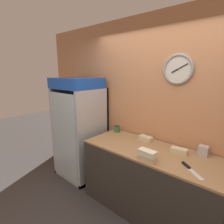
{
  "coord_description": "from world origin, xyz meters",
  "views": [
    {
      "loc": [
        0.99,
        -1.02,
        1.91
      ],
      "look_at": [
        -0.64,
        0.88,
        1.33
      ],
      "focal_mm": 28.0,
      "sensor_mm": 36.0,
      "label": 1
    }
  ],
  "objects": [
    {
      "name": "sandwich_flat_left",
      "position": [
        0.31,
        1.06,
        0.94
      ],
      "size": [
        0.2,
        0.11,
        0.06
      ],
      "color": "beige",
      "rests_on": "prep_counter"
    },
    {
      "name": "wall_back",
      "position": [
        0.0,
        1.32,
        1.36
      ],
      "size": [
        5.2,
        0.1,
        2.7
      ],
      "color": "tan",
      "rests_on": "ground_plane"
    },
    {
      "name": "chefs_knife",
      "position": [
        0.53,
        0.76,
        0.92
      ],
      "size": [
        0.27,
        0.23,
        0.02
      ],
      "color": "silver",
      "rests_on": "prep_counter"
    },
    {
      "name": "sandwich_stack_middle",
      "position": [
        0.11,
        0.63,
        1.01
      ],
      "size": [
        0.21,
        0.11,
        0.06
      ],
      "color": "beige",
      "rests_on": "sandwich_stack_bottom"
    },
    {
      "name": "condiment_jar",
      "position": [
        -0.76,
        1.16,
        0.97
      ],
      "size": [
        0.09,
        0.09,
        0.11
      ],
      "color": "#336B38",
      "rests_on": "prep_counter"
    },
    {
      "name": "napkin_dispenser",
      "position": [
        0.56,
        1.19,
        0.97
      ],
      "size": [
        0.11,
        0.09,
        0.12
      ],
      "color": "#B7B2AD",
      "rests_on": "prep_counter"
    },
    {
      "name": "prep_counter",
      "position": [
        0.0,
        0.91,
        0.46
      ],
      "size": [
        1.8,
        0.72,
        0.91
      ],
      "color": "#332D28",
      "rests_on": "ground_plane"
    },
    {
      "name": "beverage_cooler",
      "position": [
        -1.44,
        0.96,
        0.99
      ],
      "size": [
        0.77,
        0.72,
        1.81
      ],
      "color": "#B2B7BC",
      "rests_on": "ground_plane"
    },
    {
      "name": "sandwich_stack_bottom",
      "position": [
        0.11,
        0.63,
        0.95
      ],
      "size": [
        0.21,
        0.11,
        0.06
      ],
      "color": "tan",
      "rests_on": "prep_counter"
    },
    {
      "name": "sandwich_flat_right",
      "position": [
        -0.21,
        1.15,
        0.94
      ],
      "size": [
        0.2,
        0.12,
        0.06
      ],
      "color": "beige",
      "rests_on": "prep_counter"
    }
  ]
}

